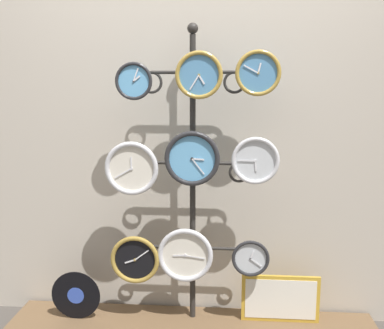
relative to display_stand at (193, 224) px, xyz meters
The scene contains 14 objects.
shop_wall 0.76m from the display_stand, 90.00° to the left, with size 4.40×0.04×2.80m.
low_shelf 0.63m from the display_stand, 90.00° to the right, with size 2.20×0.36×0.06m.
display_stand is the anchor object (origin of this frame).
clock_top_left 0.90m from the display_stand, 162.44° to the right, with size 0.21×0.04×0.21m.
clock_top_center 0.87m from the display_stand, 65.82° to the right, with size 0.26×0.04×0.26m.
clock_top_right 0.95m from the display_stand, 12.29° to the right, with size 0.25×0.04×0.25m.
clock_middle_left 0.50m from the display_stand, 160.70° to the right, with size 0.31×0.04×0.31m.
clock_middle_center 0.43m from the display_stand, 87.02° to the right, with size 0.31×0.04×0.31m.
clock_middle_right 0.55m from the display_stand, 17.53° to the right, with size 0.26×0.04×0.26m.
clock_bottom_left 0.40m from the display_stand, 164.40° to the right, with size 0.29×0.04×0.29m.
clock_bottom_center 0.19m from the display_stand, 112.69° to the right, with size 0.32×0.04×0.32m.
clock_bottom_right 0.39m from the display_stand, 16.23° to the right, with size 0.22×0.04×0.22m.
vinyl_record 0.84m from the display_stand, behind, with size 0.30×0.01×0.30m.
picture_frame 0.70m from the display_stand, ahead, with size 0.46×0.02×0.29m.
Camera 1 is at (0.20, -2.15, 1.46)m, focal length 42.00 mm.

